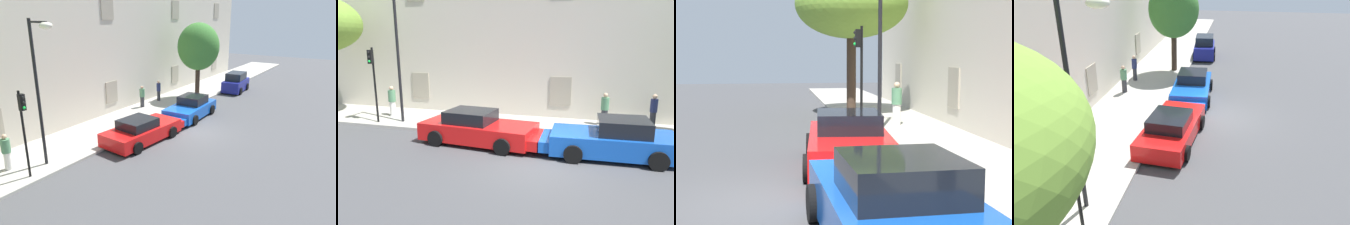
{
  "view_description": "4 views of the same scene",
  "coord_description": "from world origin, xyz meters",
  "views": [
    {
      "loc": [
        -15.57,
        -8.27,
        6.65
      ],
      "look_at": [
        -0.99,
        1.21,
        1.26
      ],
      "focal_mm": 33.44,
      "sensor_mm": 36.0,
      "label": 1
    },
    {
      "loc": [
        1.65,
        -9.63,
        4.01
      ],
      "look_at": [
        -1.96,
        2.9,
        1.09
      ],
      "focal_mm": 32.69,
      "sensor_mm": 36.0,
      "label": 2
    },
    {
      "loc": [
        9.11,
        -0.07,
        2.8
      ],
      "look_at": [
        -0.8,
        1.32,
        1.63
      ],
      "focal_mm": 52.32,
      "sensor_mm": 36.0,
      "label": 3
    },
    {
      "loc": [
        -15.45,
        -0.85,
        7.18
      ],
      "look_at": [
        -1.62,
        1.5,
        0.82
      ],
      "focal_mm": 35.74,
      "sensor_mm": 36.0,
      "label": 4
    }
  ],
  "objects": [
    {
      "name": "hatchback_parked",
      "position": [
        11.38,
        1.85,
        0.8
      ],
      "size": [
        3.61,
        1.95,
        1.74
      ],
      "color": "navy",
      "rests_on": "ground"
    },
    {
      "name": "pedestrian_bystander",
      "position": [
        4.4,
        5.6,
        0.98
      ],
      "size": [
        0.39,
        0.39,
        1.63
      ],
      "color": "#333338",
      "rests_on": "sidewalk"
    },
    {
      "name": "street_lamp",
      "position": [
        -7.67,
        3.15,
        4.51
      ],
      "size": [
        0.44,
        1.42,
        6.43
      ],
      "color": "black",
      "rests_on": "sidewalk"
    },
    {
      "name": "sportscar_yellow_flank",
      "position": [
        2.28,
        1.59,
        0.61
      ],
      "size": [
        4.84,
        2.36,
        1.43
      ],
      "color": "#144CB2",
      "rests_on": "ground"
    },
    {
      "name": "traffic_light",
      "position": [
        -8.81,
        3.02,
        2.68
      ],
      "size": [
        0.22,
        0.36,
        3.73
      ],
      "color": "black",
      "rests_on": "sidewalk"
    },
    {
      "name": "sidewalk",
      "position": [
        0.0,
        4.55,
        0.07
      ],
      "size": [
        60.0,
        3.97,
        0.14
      ],
      "primitive_type": "cube",
      "color": "#A8A399",
      "rests_on": "ground"
    },
    {
      "name": "sportscar_red_lead",
      "position": [
        -2.64,
        1.71,
        0.59
      ],
      "size": [
        5.2,
        2.52,
        1.37
      ],
      "color": "red",
      "rests_on": "ground"
    },
    {
      "name": "pedestrian_admiring",
      "position": [
        2.24,
        5.59,
        0.95
      ],
      "size": [
        0.39,
        0.39,
        1.6
      ],
      "color": "#333338",
      "rests_on": "sidewalk"
    },
    {
      "name": "tree_near_kerb",
      "position": [
        7.04,
        3.52,
        4.27
      ],
      "size": [
        3.35,
        3.35,
        6.03
      ],
      "color": "#38281E",
      "rests_on": "sidewalk"
    },
    {
      "name": "pedestrian_strolling",
      "position": [
        -8.92,
        4.48,
        0.97
      ],
      "size": [
        0.53,
        0.53,
        1.65
      ],
      "color": "silver",
      "rests_on": "sidewalk"
    },
    {
      "name": "ground_plane",
      "position": [
        0.0,
        0.0,
        0.0
      ],
      "size": [
        80.0,
        80.0,
        0.0
      ],
      "primitive_type": "plane",
      "color": "#444447"
    }
  ]
}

